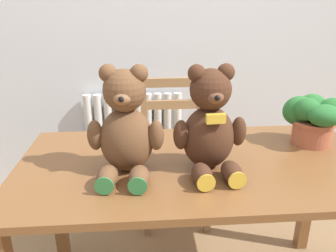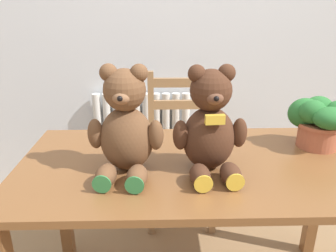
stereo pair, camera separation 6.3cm
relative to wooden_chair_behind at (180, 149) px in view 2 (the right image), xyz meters
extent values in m
cube|color=silver|center=(0.03, 0.41, 0.82)|extent=(8.00, 0.04, 2.60)
cylinder|color=silver|center=(-0.60, 0.34, -0.09)|extent=(0.06, 0.06, 0.77)
cylinder|color=silver|center=(-0.53, 0.34, -0.09)|extent=(0.06, 0.06, 0.77)
cylinder|color=silver|center=(-0.46, 0.34, -0.09)|extent=(0.06, 0.06, 0.77)
cylinder|color=silver|center=(-0.38, 0.34, -0.09)|extent=(0.06, 0.06, 0.77)
cylinder|color=silver|center=(-0.31, 0.34, -0.09)|extent=(0.06, 0.06, 0.77)
cylinder|color=silver|center=(-0.24, 0.34, -0.09)|extent=(0.06, 0.06, 0.77)
cylinder|color=silver|center=(-0.16, 0.34, -0.09)|extent=(0.06, 0.06, 0.77)
cylinder|color=silver|center=(-0.09, 0.34, -0.09)|extent=(0.06, 0.06, 0.77)
cylinder|color=silver|center=(-0.02, 0.34, -0.09)|extent=(0.06, 0.06, 0.77)
cylinder|color=silver|center=(0.06, 0.34, -0.09)|extent=(0.06, 0.06, 0.77)
cube|color=silver|center=(-0.27, 0.34, -0.46)|extent=(0.73, 0.10, 0.04)
cube|color=brown|center=(0.03, -0.77, 0.28)|extent=(1.51, 0.77, 0.03)
cube|color=brown|center=(-0.67, -0.43, -0.11)|extent=(0.06, 0.06, 0.74)
cube|color=brown|center=(0.74, -0.43, -0.11)|extent=(0.06, 0.06, 0.74)
cube|color=#997047|center=(0.00, -0.05, -0.02)|extent=(0.43, 0.42, 0.03)
cube|color=#997047|center=(0.20, -0.24, -0.26)|extent=(0.04, 0.04, 0.44)
cube|color=#997047|center=(-0.20, -0.24, -0.26)|extent=(0.04, 0.04, 0.44)
cube|color=#997047|center=(0.20, 0.14, 0.01)|extent=(0.04, 0.04, 0.98)
cube|color=#997047|center=(-0.20, 0.14, 0.01)|extent=(0.04, 0.04, 0.98)
cube|color=#997047|center=(0.00, 0.14, 0.42)|extent=(0.35, 0.03, 0.06)
cube|color=#997047|center=(0.00, 0.14, 0.27)|extent=(0.35, 0.03, 0.06)
ellipsoid|color=brown|center=(-0.26, -0.81, 0.42)|extent=(0.22, 0.19, 0.26)
sphere|color=brown|center=(-0.26, -0.81, 0.62)|extent=(0.16, 0.16, 0.16)
sphere|color=brown|center=(-0.21, -0.82, 0.68)|extent=(0.07, 0.07, 0.07)
sphere|color=brown|center=(-0.32, -0.81, 0.68)|extent=(0.07, 0.07, 0.07)
ellipsoid|color=#8C5F3F|center=(-0.27, -0.87, 0.61)|extent=(0.07, 0.07, 0.05)
sphere|color=black|center=(-0.27, -0.90, 0.61)|extent=(0.02, 0.02, 0.02)
ellipsoid|color=brown|center=(-0.15, -0.84, 0.45)|extent=(0.06, 0.06, 0.12)
ellipsoid|color=brown|center=(-0.38, -0.82, 0.45)|extent=(0.06, 0.06, 0.12)
ellipsoid|color=brown|center=(-0.22, -0.95, 0.33)|extent=(0.09, 0.13, 0.08)
cylinder|color=#337F42|center=(-0.22, -1.01, 0.33)|extent=(0.07, 0.01, 0.07)
ellipsoid|color=brown|center=(-0.33, -0.94, 0.33)|extent=(0.09, 0.13, 0.08)
cylinder|color=#337F42|center=(-0.34, -1.00, 0.33)|extent=(0.07, 0.01, 0.07)
ellipsoid|color=#472819|center=(0.06, -0.81, 0.42)|extent=(0.22, 0.19, 0.25)
sphere|color=#472819|center=(0.06, -0.81, 0.62)|extent=(0.16, 0.16, 0.16)
sphere|color=#472819|center=(0.11, -0.81, 0.68)|extent=(0.07, 0.07, 0.07)
sphere|color=#472819|center=(0.00, -0.81, 0.68)|extent=(0.07, 0.07, 0.07)
ellipsoid|color=brown|center=(0.06, -0.87, 0.60)|extent=(0.07, 0.06, 0.05)
sphere|color=black|center=(0.06, -0.90, 0.61)|extent=(0.02, 0.02, 0.02)
ellipsoid|color=#472819|center=(0.17, -0.82, 0.45)|extent=(0.06, 0.06, 0.12)
ellipsoid|color=#472819|center=(-0.06, -0.84, 0.45)|extent=(0.06, 0.06, 0.12)
ellipsoid|color=#472819|center=(0.12, -0.94, 0.33)|extent=(0.08, 0.13, 0.08)
cylinder|color=gold|center=(0.13, -1.00, 0.33)|extent=(0.07, 0.01, 0.07)
ellipsoid|color=#472819|center=(0.01, -0.95, 0.33)|extent=(0.08, 0.13, 0.08)
cylinder|color=gold|center=(0.01, -1.01, 0.33)|extent=(0.07, 0.01, 0.07)
cube|color=gold|center=(0.06, -0.89, 0.53)|extent=(0.07, 0.03, 0.03)
cylinder|color=#B25B3D|center=(0.59, -0.62, 0.35)|extent=(0.18, 0.18, 0.12)
cylinder|color=#B25B3D|center=(0.59, -0.62, 0.40)|extent=(0.19, 0.19, 0.02)
ellipsoid|color=#286B2D|center=(0.59, -0.58, 0.46)|extent=(0.14, 0.11, 0.13)
ellipsoid|color=#286B2D|center=(0.52, -0.59, 0.45)|extent=(0.15, 0.11, 0.14)
ellipsoid|color=#286B2D|center=(0.53, -0.64, 0.47)|extent=(0.12, 0.09, 0.11)
ellipsoid|color=#286B2D|center=(0.59, -0.69, 0.46)|extent=(0.15, 0.13, 0.10)
camera|label=1|loc=(-0.20, -1.98, 0.92)|focal=35.00mm
camera|label=2|loc=(-0.13, -1.98, 0.92)|focal=35.00mm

